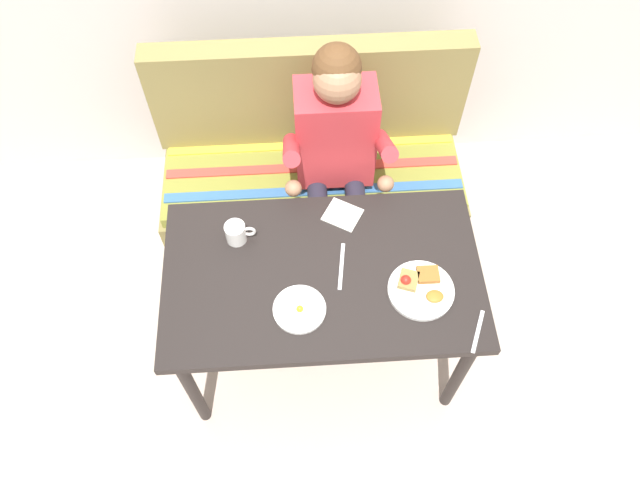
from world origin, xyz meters
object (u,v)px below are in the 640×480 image
couch (312,177)px  plate_breakfast (420,288)px  napkin (342,215)px  table (322,283)px  coffee_mug (236,232)px  plate_eggs (299,309)px  fork (478,331)px  knife (341,266)px  person (336,149)px

couch → plate_breakfast: (0.35, -0.86, 0.41)m
napkin → table: bearing=-110.7°
plate_breakfast → coffee_mug: coffee_mug is taller
table → plate_eggs: 0.20m
fork → knife: (-0.46, 0.29, 0.00)m
person → fork: bearing=-63.2°
plate_eggs → knife: (0.17, 0.17, -0.01)m
couch → knife: couch is taller
table → plate_eggs: size_ratio=6.23×
coffee_mug → fork: bearing=-27.5°
couch → knife: (0.07, -0.74, 0.40)m
fork → coffee_mug: bearing=175.8°
knife → plate_breakfast: bearing=-13.8°
couch → napkin: 0.66m
person → knife: bearing=-92.3°
couch → fork: bearing=-62.8°
plate_breakfast → plate_eggs: size_ratio=1.27×
person → coffee_mug: (-0.42, -0.42, 0.03)m
coffee_mug → knife: size_ratio=0.59×
knife → couch: bearing=104.1°
table → plate_breakfast: (0.35, -0.09, 0.10)m
napkin → fork: napkin is taller
table → plate_eggs: plate_eggs is taller
plate_breakfast → person: bearing=110.6°
couch → fork: (0.53, -1.04, 0.40)m
plate_breakfast → fork: bearing=-45.1°
coffee_mug → napkin: bearing=11.6°
fork → plate_breakfast: bearing=158.2°
plate_breakfast → plate_eggs: 0.45m
table → plate_breakfast: size_ratio=4.90×
person → knife: person is taller
plate_eggs → plate_breakfast: bearing=7.2°
plate_eggs → knife: size_ratio=0.96×
couch → plate_eggs: 1.01m
coffee_mug → fork: size_ratio=0.69×
couch → fork: size_ratio=8.47×
plate_eggs → knife: 0.24m
plate_eggs → napkin: (0.19, 0.41, -0.01)m
person → plate_eggs: 0.76m
plate_eggs → coffee_mug: 0.39m
couch → fork: 1.23m
couch → plate_eggs: bearing=-95.8°
fork → person: bearing=140.1°
person → fork: person is taller
plate_eggs → fork: size_ratio=1.13×
table → napkin: 0.28m
plate_eggs → napkin: 0.45m
napkin → fork: bearing=-50.4°
table → person: 0.60m
napkin → plate_breakfast: bearing=-53.6°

